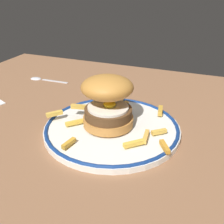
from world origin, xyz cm
name	(u,v)px	position (x,y,z in cm)	size (l,w,h in cm)	color
ground_plane	(125,131)	(0.00, 0.00, -2.00)	(119.87, 82.40, 4.00)	brown
dinner_plate	(112,128)	(-1.59, -4.37, 0.84)	(28.74, 28.74, 1.60)	white
burger	(108,100)	(-2.70, -4.00, 7.02)	(13.69, 13.86, 10.75)	#B97937
fries_pile	(114,113)	(-2.61, -0.41, 2.28)	(27.62, 24.92, 2.70)	gold
spoon	(40,78)	(-34.99, 16.89, 0.36)	(13.34, 2.69, 0.90)	silver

